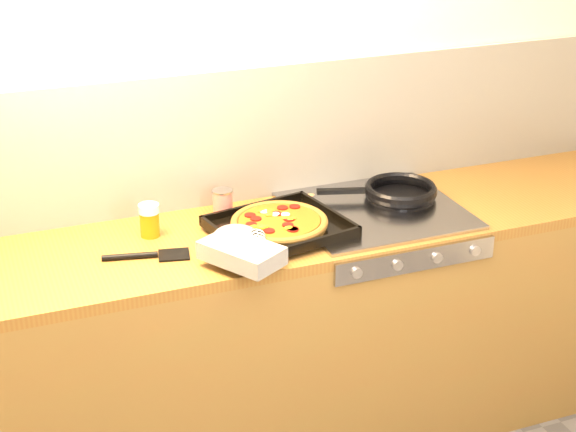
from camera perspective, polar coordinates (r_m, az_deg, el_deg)
name	(u,v)px	position (r m, az deg, el deg)	size (l,w,h in m)	color
room_shell	(231,137)	(3.21, -3.68, 5.09)	(3.20, 3.20, 3.20)	white
counter_run	(261,342)	(3.27, -1.77, -8.15)	(3.20, 0.62, 0.90)	brown
stovetop	(376,211)	(3.21, 5.70, 0.33)	(0.60, 0.56, 0.02)	#97979C
pizza_on_tray	(268,231)	(2.95, -1.31, -0.96)	(0.57, 0.57, 0.07)	black
frying_pan	(399,192)	(3.30, 7.19, 1.55)	(0.47, 0.34, 0.04)	black
tomato_can	(223,203)	(3.15, -4.24, 0.82)	(0.08, 0.08, 0.10)	#AF0E0F
juice_glass	(149,220)	(3.03, -8.95, -0.26)	(0.09, 0.09, 0.12)	orange
wooden_spoon	(293,203)	(3.25, 0.29, 0.82)	(0.28, 0.15, 0.02)	#9A6841
black_spatula	(148,256)	(2.90, -9.02, -2.54)	(0.29, 0.11, 0.02)	black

